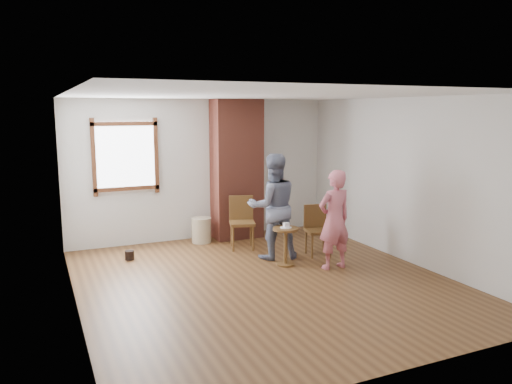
% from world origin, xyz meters
% --- Properties ---
extents(ground, '(5.50, 5.50, 0.00)m').
position_xyz_m(ground, '(0.00, 0.00, 0.00)').
color(ground, brown).
rests_on(ground, ground).
extents(room_shell, '(5.04, 5.52, 2.62)m').
position_xyz_m(room_shell, '(-0.06, 0.61, 1.81)').
color(room_shell, silver).
rests_on(room_shell, ground).
extents(brick_chimney, '(0.90, 0.50, 2.60)m').
position_xyz_m(brick_chimney, '(0.60, 2.50, 1.30)').
color(brick_chimney, brown).
rests_on(brick_chimney, ground).
extents(stoneware_crock, '(0.46, 0.46, 0.46)m').
position_xyz_m(stoneware_crock, '(-0.15, 2.40, 0.23)').
color(stoneware_crock, tan).
rests_on(stoneware_crock, ground).
extents(dark_pot, '(0.19, 0.19, 0.15)m').
position_xyz_m(dark_pot, '(-1.55, 1.85, 0.07)').
color(dark_pot, black).
rests_on(dark_pot, ground).
extents(dining_chair_left, '(0.53, 0.53, 0.91)m').
position_xyz_m(dining_chair_left, '(0.40, 1.78, 0.51)').
color(dining_chair_left, brown).
rests_on(dining_chair_left, ground).
extents(dining_chair_right, '(0.46, 0.46, 0.84)m').
position_xyz_m(dining_chair_right, '(1.38, 0.87, 0.47)').
color(dining_chair_right, brown).
rests_on(dining_chair_right, ground).
extents(side_table, '(0.40, 0.40, 0.60)m').
position_xyz_m(side_table, '(0.62, 0.55, 0.40)').
color(side_table, brown).
rests_on(side_table, ground).
extents(cake_plate, '(0.18, 0.18, 0.01)m').
position_xyz_m(cake_plate, '(0.62, 0.55, 0.60)').
color(cake_plate, white).
rests_on(cake_plate, side_table).
extents(cake_slice, '(0.08, 0.07, 0.06)m').
position_xyz_m(cake_slice, '(0.63, 0.55, 0.64)').
color(cake_slice, silver).
rests_on(cake_slice, cake_plate).
extents(man, '(0.93, 0.77, 1.72)m').
position_xyz_m(man, '(0.62, 0.99, 0.86)').
color(man, '#161F3D').
rests_on(man, ground).
extents(person_pink, '(0.57, 0.40, 1.52)m').
position_xyz_m(person_pink, '(1.23, 0.12, 0.76)').
color(person_pink, '#CF6778').
rests_on(person_pink, ground).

